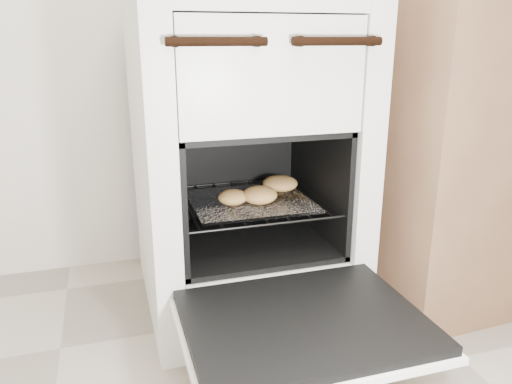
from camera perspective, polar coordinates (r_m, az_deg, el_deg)
stove at (r=1.48m, az=-1.64°, el=3.42°), size 0.59×0.66×0.91m
oven_door at (r=1.14m, az=5.44°, el=-14.77°), size 0.53×0.41×0.04m
oven_rack at (r=1.45m, az=-0.92°, el=-1.04°), size 0.43×0.41×0.01m
foil_sheet at (r=1.43m, az=-0.70°, el=-1.06°), size 0.34×0.30×0.01m
baked_rolls at (r=1.44m, az=0.72°, el=0.18°), size 0.30×0.23×0.05m
counter at (r=1.86m, az=25.51°, el=6.38°), size 1.04×0.73×1.00m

